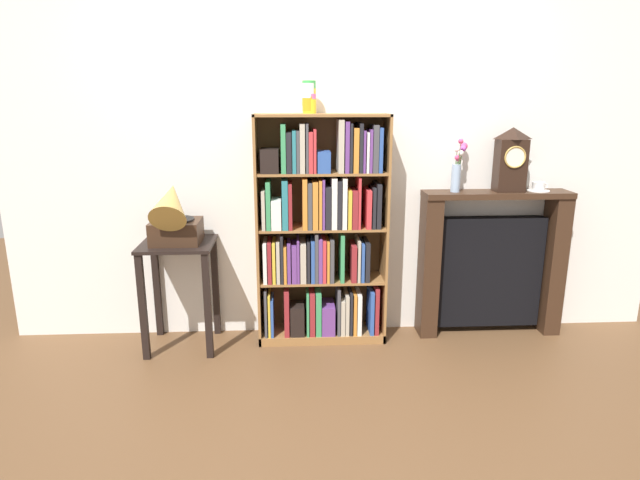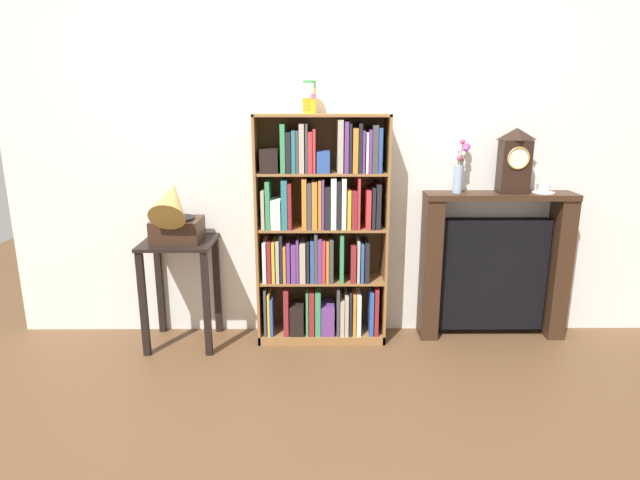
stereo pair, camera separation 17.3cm
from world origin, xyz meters
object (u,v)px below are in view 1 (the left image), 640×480
object	(u,v)px
flower_vase	(458,168)
side_table_left	(179,273)
mantel_clock	(511,160)
teacup_with_saucer	(539,187)
bookshelf	(321,237)
fireplace_mantel	(490,264)
gramophone	(173,216)
cup_stack	(309,97)

from	to	relation	value
flower_vase	side_table_left	bearing A→B (deg)	-176.42
mantel_clock	teacup_with_saucer	bearing A→B (deg)	0.61
bookshelf	flower_vase	world-z (taller)	bookshelf
fireplace_mantel	flower_vase	world-z (taller)	flower_vase
gramophone	mantel_clock	size ratio (longest dim) A/B	1.10
bookshelf	cup_stack	xyz separation A→B (m)	(-0.08, 0.03, 0.94)
gramophone	cup_stack	bearing A→B (deg)	10.65
bookshelf	flower_vase	bearing A→B (deg)	2.87
side_table_left	mantel_clock	world-z (taller)	mantel_clock
cup_stack	teacup_with_saucer	xyz separation A→B (m)	(1.61, 0.00, -0.61)
mantel_clock	fireplace_mantel	bearing A→B (deg)	164.34
mantel_clock	teacup_with_saucer	xyz separation A→B (m)	(0.22, 0.00, -0.19)
side_table_left	gramophone	bearing A→B (deg)	-90.00
bookshelf	fireplace_mantel	world-z (taller)	bookshelf
fireplace_mantel	teacup_with_saucer	size ratio (longest dim) A/B	6.81
cup_stack	gramophone	world-z (taller)	cup_stack
bookshelf	gramophone	size ratio (longest dim) A/B	3.30
bookshelf	gramophone	world-z (taller)	bookshelf
bookshelf	fireplace_mantel	xyz separation A→B (m)	(1.24, 0.06, -0.24)
bookshelf	fireplace_mantel	bearing A→B (deg)	2.66
cup_stack	gramophone	distance (m)	1.18
cup_stack	teacup_with_saucer	world-z (taller)	cup_stack
mantel_clock	bookshelf	bearing A→B (deg)	-178.39
cup_stack	fireplace_mantel	bearing A→B (deg)	1.01
bookshelf	flower_vase	size ratio (longest dim) A/B	4.32
gramophone	mantel_clock	distance (m)	2.32
flower_vase	teacup_with_saucer	size ratio (longest dim) A/B	2.37
side_table_left	flower_vase	distance (m)	2.05
bookshelf	teacup_with_saucer	bearing A→B (deg)	1.47
flower_vase	cup_stack	bearing A→B (deg)	-179.27
cup_stack	side_table_left	xyz separation A→B (m)	(-0.90, -0.11, -1.16)
cup_stack	mantel_clock	bearing A→B (deg)	0.10
cup_stack	fireplace_mantel	world-z (taller)	cup_stack
bookshelf	gramophone	xyz separation A→B (m)	(-0.97, -0.13, 0.19)
fireplace_mantel	mantel_clock	xyz separation A→B (m)	(0.07, -0.02, 0.76)
mantel_clock	flower_vase	bearing A→B (deg)	178.33
cup_stack	fireplace_mantel	size ratio (longest dim) A/B	0.20
teacup_with_saucer	fireplace_mantel	bearing A→B (deg)	176.38
cup_stack	gramophone	size ratio (longest dim) A/B	0.43
gramophone	flower_vase	xyz separation A→B (m)	(1.93, 0.18, 0.28)
flower_vase	gramophone	bearing A→B (deg)	-174.60
flower_vase	teacup_with_saucer	bearing A→B (deg)	-0.82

